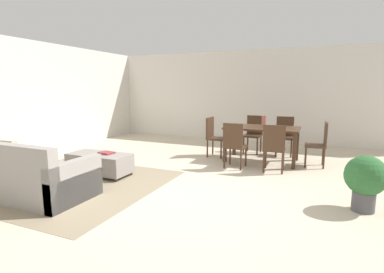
{
  "coord_description": "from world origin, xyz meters",
  "views": [
    {
      "loc": [
        1.78,
        -3.83,
        1.59
      ],
      "look_at": [
        -0.34,
        1.07,
        0.71
      ],
      "focal_mm": 27.49,
      "sensor_mm": 36.0,
      "label": 1
    }
  ],
  "objects_px": {
    "couch": "(27,177)",
    "dining_chair_near_left": "(234,143)",
    "vase_centerpiece": "(264,121)",
    "potted_plant": "(366,179)",
    "dining_chair_far_left": "(254,132)",
    "dining_chair_head_west": "(214,135)",
    "dining_table": "(262,131)",
    "ottoman_table": "(100,163)",
    "dining_chair_far_right": "(285,134)",
    "dining_chair_head_east": "(320,142)",
    "book_on_ottoman": "(107,153)",
    "dining_chair_near_right": "(274,146)"
  },
  "relations": [
    {
      "from": "dining_chair_far_left",
      "to": "couch",
      "type": "bearing_deg",
      "value": -119.33
    },
    {
      "from": "dining_chair_near_right",
      "to": "dining_chair_far_right",
      "type": "relative_size",
      "value": 1.0
    },
    {
      "from": "dining_chair_near_left",
      "to": "potted_plant",
      "type": "relative_size",
      "value": 1.24
    },
    {
      "from": "dining_chair_near_right",
      "to": "dining_chair_head_east",
      "type": "xyz_separation_m",
      "value": [
        0.8,
        0.79,
        0.0
      ]
    },
    {
      "from": "dining_chair_far_right",
      "to": "dining_chair_near_right",
      "type": "bearing_deg",
      "value": -90.57
    },
    {
      "from": "dining_chair_near_right",
      "to": "dining_table",
      "type": "bearing_deg",
      "value": 115.45
    },
    {
      "from": "dining_chair_far_right",
      "to": "ottoman_table",
      "type": "bearing_deg",
      "value": -133.56
    },
    {
      "from": "couch",
      "to": "dining_table",
      "type": "relative_size",
      "value": 1.23
    },
    {
      "from": "dining_chair_head_west",
      "to": "vase_centerpiece",
      "type": "xyz_separation_m",
      "value": [
        1.16,
        -0.07,
        0.37
      ]
    },
    {
      "from": "dining_table",
      "to": "dining_chair_near_left",
      "type": "distance_m",
      "value": 0.92
    },
    {
      "from": "dining_chair_far_right",
      "to": "dining_chair_head_west",
      "type": "relative_size",
      "value": 1.0
    },
    {
      "from": "dining_table",
      "to": "dining_chair_near_left",
      "type": "height_order",
      "value": "dining_chair_near_left"
    },
    {
      "from": "couch",
      "to": "dining_chair_head_west",
      "type": "xyz_separation_m",
      "value": [
        1.68,
        3.56,
        0.23
      ]
    },
    {
      "from": "dining_chair_far_left",
      "to": "dining_chair_head_east",
      "type": "height_order",
      "value": "same"
    },
    {
      "from": "ottoman_table",
      "to": "dining_chair_near_left",
      "type": "relative_size",
      "value": 1.27
    },
    {
      "from": "dining_chair_head_east",
      "to": "dining_chair_far_left",
      "type": "bearing_deg",
      "value": 151.32
    },
    {
      "from": "book_on_ottoman",
      "to": "dining_chair_far_left",
      "type": "bearing_deg",
      "value": 55.64
    },
    {
      "from": "couch",
      "to": "dining_chair_near_left",
      "type": "xyz_separation_m",
      "value": [
        2.41,
        2.71,
        0.23
      ]
    },
    {
      "from": "dining_chair_far_right",
      "to": "dining_chair_head_east",
      "type": "height_order",
      "value": "same"
    },
    {
      "from": "dining_chair_head_east",
      "to": "potted_plant",
      "type": "xyz_separation_m",
      "value": [
        0.55,
        -2.17,
        -0.08
      ]
    },
    {
      "from": "couch",
      "to": "dining_chair_head_west",
      "type": "bearing_deg",
      "value": 64.74
    },
    {
      "from": "dining_chair_head_west",
      "to": "dining_chair_far_left",
      "type": "bearing_deg",
      "value": 46.18
    },
    {
      "from": "dining_chair_far_right",
      "to": "dining_table",
      "type": "bearing_deg",
      "value": -114.6
    },
    {
      "from": "dining_chair_near_left",
      "to": "dining_chair_head_east",
      "type": "distance_m",
      "value": 1.77
    },
    {
      "from": "ottoman_table",
      "to": "dining_chair_head_west",
      "type": "xyz_separation_m",
      "value": [
        1.43,
        2.28,
        0.29
      ]
    },
    {
      "from": "dining_chair_head_east",
      "to": "book_on_ottoman",
      "type": "distance_m",
      "value": 4.22
    },
    {
      "from": "dining_chair_head_east",
      "to": "dining_chair_near_left",
      "type": "bearing_deg",
      "value": -152.1
    },
    {
      "from": "potted_plant",
      "to": "vase_centerpiece",
      "type": "bearing_deg",
      "value": 128.32
    },
    {
      "from": "ottoman_table",
      "to": "dining_table",
      "type": "relative_size",
      "value": 0.75
    },
    {
      "from": "ottoman_table",
      "to": "dining_chair_far_right",
      "type": "height_order",
      "value": "dining_chair_far_right"
    },
    {
      "from": "dining_chair_far_left",
      "to": "vase_centerpiece",
      "type": "relative_size",
      "value": 3.59
    },
    {
      "from": "dining_table",
      "to": "dining_chair_head_east",
      "type": "height_order",
      "value": "dining_chair_head_east"
    },
    {
      "from": "dining_chair_far_left",
      "to": "dining_chair_head_west",
      "type": "distance_m",
      "value": 1.12
    },
    {
      "from": "dining_chair_far_left",
      "to": "vase_centerpiece",
      "type": "height_order",
      "value": "vase_centerpiece"
    },
    {
      "from": "couch",
      "to": "dining_chair_head_west",
      "type": "distance_m",
      "value": 3.94
    },
    {
      "from": "dining_chair_far_left",
      "to": "vase_centerpiece",
      "type": "distance_m",
      "value": 1.03
    },
    {
      "from": "dining_chair_far_left",
      "to": "dining_chair_far_right",
      "type": "distance_m",
      "value": 0.74
    },
    {
      "from": "dining_chair_near_right",
      "to": "dining_chair_head_west",
      "type": "height_order",
      "value": "same"
    },
    {
      "from": "couch",
      "to": "potted_plant",
      "type": "height_order",
      "value": "couch"
    },
    {
      "from": "dining_table",
      "to": "dining_chair_head_east",
      "type": "relative_size",
      "value": 1.68
    },
    {
      "from": "potted_plant",
      "to": "dining_chair_near_left",
      "type": "bearing_deg",
      "value": 147.51
    },
    {
      "from": "dining_chair_far_right",
      "to": "book_on_ottoman",
      "type": "height_order",
      "value": "dining_chair_far_right"
    },
    {
      "from": "vase_centerpiece",
      "to": "potted_plant",
      "type": "height_order",
      "value": "vase_centerpiece"
    },
    {
      "from": "couch",
      "to": "dining_chair_far_left",
      "type": "distance_m",
      "value": 5.01
    },
    {
      "from": "book_on_ottoman",
      "to": "vase_centerpiece",
      "type": "bearing_deg",
      "value": 41.23
    },
    {
      "from": "potted_plant",
      "to": "dining_chair_far_right",
      "type": "bearing_deg",
      "value": 113.85
    },
    {
      "from": "potted_plant",
      "to": "dining_chair_head_west",
      "type": "bearing_deg",
      "value": 142.29
    },
    {
      "from": "couch",
      "to": "potted_plant",
      "type": "relative_size",
      "value": 2.56
    },
    {
      "from": "ottoman_table",
      "to": "vase_centerpiece",
      "type": "distance_m",
      "value": 3.47
    },
    {
      "from": "ottoman_table",
      "to": "dining_chair_far_right",
      "type": "distance_m",
      "value": 4.28
    }
  ]
}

